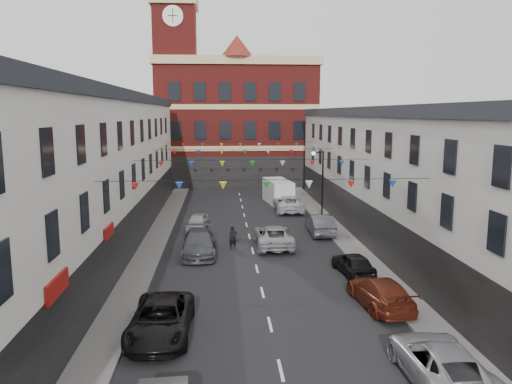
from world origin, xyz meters
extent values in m
plane|color=black|center=(0.00, 0.00, 0.00)|extent=(160.00, 160.00, 0.00)
cube|color=#605E5B|center=(-6.90, 2.00, 0.07)|extent=(1.80, 64.00, 0.15)
cube|color=#605E5B|center=(6.90, 2.00, 0.07)|extent=(1.80, 64.00, 0.15)
cube|color=beige|center=(-11.80, 1.00, 5.00)|extent=(8.00, 56.00, 10.00)
cube|color=black|center=(-11.80, 1.00, 10.35)|extent=(8.40, 56.00, 0.70)
cube|color=black|center=(-7.75, 1.00, 1.60)|extent=(0.12, 56.00, 3.20)
cube|color=silver|center=(11.80, 1.00, 4.50)|extent=(8.00, 56.00, 9.00)
cube|color=black|center=(11.80, 1.00, 9.35)|extent=(8.40, 56.00, 0.70)
cube|color=black|center=(7.75, 1.00, 1.60)|extent=(0.12, 56.00, 3.20)
cube|color=maroon|center=(0.00, 38.00, 7.50)|extent=(20.00, 12.00, 15.00)
cube|color=tan|center=(0.00, 38.00, 15.50)|extent=(20.60, 12.60, 1.00)
cone|color=maroon|center=(0.00, 33.00, 17.20)|extent=(4.00, 4.00, 2.60)
cube|color=maroon|center=(-7.50, 35.00, 12.00)|extent=(5.00, 5.00, 24.00)
cube|color=tan|center=(-7.50, 35.00, 22.50)|extent=(5.60, 5.60, 1.20)
cylinder|color=white|center=(-7.50, 32.45, 20.50)|extent=(2.40, 0.12, 2.40)
cube|color=#2F4721|center=(-4.00, 62.00, 5.00)|extent=(40.00, 14.00, 10.00)
cylinder|color=black|center=(6.80, 14.00, 3.00)|extent=(0.14, 0.14, 6.00)
cylinder|color=black|center=(6.40, 14.00, 5.90)|extent=(0.90, 0.10, 0.10)
sphere|color=beige|center=(5.95, 14.00, 5.80)|extent=(0.36, 0.36, 0.36)
imported|color=black|center=(-4.67, -8.83, 0.75)|extent=(2.62, 5.43, 1.49)
imported|color=#42454A|center=(-3.60, 3.31, 0.78)|extent=(2.29, 5.44, 1.57)
imported|color=#909598|center=(-4.01, 10.52, 0.65)|extent=(1.91, 3.96, 1.30)
imported|color=gray|center=(5.41, -13.21, 0.75)|extent=(2.52, 5.40, 1.49)
imported|color=maroon|center=(5.50, -6.31, 0.72)|extent=(2.47, 5.11, 1.43)
imported|color=black|center=(5.50, -1.41, 0.65)|extent=(2.04, 4.01, 1.31)
imported|color=#45464C|center=(5.50, 8.34, 0.79)|extent=(1.74, 4.80, 1.57)
imported|color=silver|center=(4.25, 17.40, 0.77)|extent=(2.62, 5.59, 1.55)
imported|color=#9FA2A5|center=(1.52, 4.99, 0.77)|extent=(2.58, 5.53, 1.53)
cube|color=silver|center=(3.80, 22.02, 1.21)|extent=(2.82, 5.70, 2.42)
imported|color=black|center=(-1.32, 4.54, 0.80)|extent=(0.68, 0.55, 1.61)
camera|label=1|loc=(-2.10, -28.78, 9.26)|focal=35.00mm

